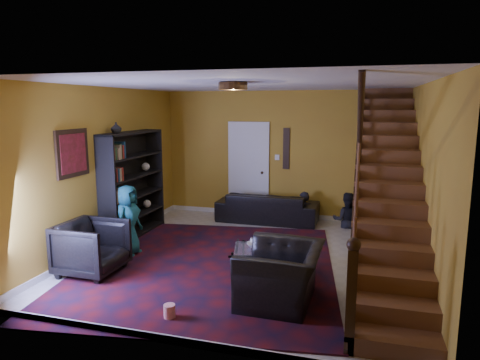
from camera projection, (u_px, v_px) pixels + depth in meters
The scene contains 21 objects.
floor at pixel (247, 257), 7.07m from camera, with size 5.50×5.50×0.00m, color beige.
room at pixel (201, 227), 8.68m from camera, with size 5.50×5.50×5.50m.
staircase at pixel (388, 180), 6.25m from camera, with size 0.95×5.02×3.18m.
bookshelf at pixel (134, 186), 8.12m from camera, with size 0.35×1.80×2.00m.
door at pixel (249, 171), 9.66m from camera, with size 0.82×0.05×2.05m, color silver.
framed_picture at pixel (72, 153), 6.60m from camera, with size 0.04×0.74×0.74m, color maroon.
wall_hanging at pixel (286, 149), 9.35m from camera, with size 0.14×0.03×0.90m, color black.
ceiling_fixture at pixel (233, 86), 5.84m from camera, with size 0.40×0.40×0.10m, color #3F2814.
rug at pixel (207, 266), 6.68m from camera, with size 3.85×4.40×0.02m, color #4E0E11.
sofa at pixel (268, 207), 9.24m from camera, with size 2.15×0.84×0.63m, color black.
armchair_left at pixel (92, 248), 6.33m from camera, with size 0.85×0.88×0.80m, color black.
armchair_right at pixel (281, 275), 5.40m from camera, with size 1.13×0.99×0.73m, color black.
person_adult_a at pixel (304, 218), 9.11m from camera, with size 0.42×0.27×1.14m, color black.
person_adult_b at pixel (346, 220), 8.87m from camera, with size 0.57×0.44×1.17m, color black.
person_child at pixel (128, 220), 7.11m from camera, with size 0.58×0.38×1.19m, color #1C6A67.
coffee_table at pixel (273, 261), 6.24m from camera, with size 1.25×0.90×0.43m.
cup_a at pixel (254, 241), 6.39m from camera, with size 0.12×0.12×0.10m, color #999999.
cup_b at pixel (290, 249), 6.06m from camera, with size 0.10×0.10×0.09m, color #999999.
bowl at pixel (255, 245), 6.29m from camera, with size 0.23×0.23×0.06m, color #999999.
vase at pixel (116, 128), 7.45m from camera, with size 0.18×0.18×0.19m, color #999999.
popcorn_bucket at pixel (169, 311), 5.01m from camera, with size 0.14×0.14×0.16m, color red.
Camera 1 is at (1.72, -6.52, 2.48)m, focal length 32.00 mm.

